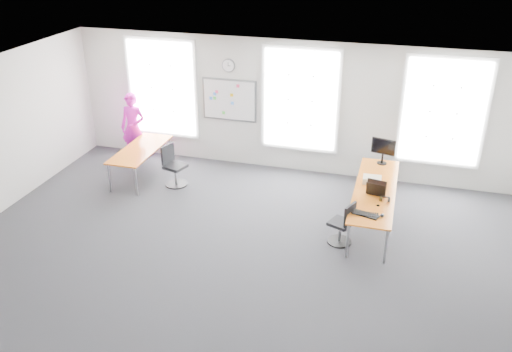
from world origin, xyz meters
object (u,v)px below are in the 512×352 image
(keyboard, at_px, (365,214))
(monitor, at_px, (383,149))
(desk_right, at_px, (375,191))
(chair_left, at_px, (173,168))
(desk_left, at_px, (140,151))
(person, at_px, (133,128))
(headphones, at_px, (385,199))
(chair_right, at_px, (343,226))

(keyboard, relative_size, monitor, 0.84)
(desk_right, xyz_separation_m, chair_left, (-4.34, 0.43, -0.25))
(desk_left, xyz_separation_m, chair_left, (0.85, -0.16, -0.23))
(person, relative_size, keyboard, 3.59)
(keyboard, bearing_deg, person, 174.24)
(desk_right, relative_size, headphones, 15.70)
(person, bearing_deg, keyboard, -23.76)
(desk_right, bearing_deg, chair_left, 174.32)
(chair_left, xyz_separation_m, monitor, (4.37, 0.79, 0.63))
(desk_left, height_order, chair_right, chair_right)
(headphones, relative_size, monitor, 0.33)
(chair_left, bearing_deg, chair_right, -93.39)
(headphones, bearing_deg, desk_right, 120.67)
(desk_right, xyz_separation_m, desk_left, (-5.19, 0.60, -0.03))
(chair_right, bearing_deg, desk_right, 176.30)
(desk_left, relative_size, chair_right, 2.25)
(chair_left, bearing_deg, monitor, -63.72)
(desk_right, height_order, desk_left, desk_right)
(desk_left, xyz_separation_m, monitor, (5.22, 0.62, 0.40))
(person, bearing_deg, desk_left, -55.22)
(desk_right, xyz_separation_m, keyboard, (-0.08, -1.04, 0.06))
(desk_right, height_order, chair_left, chair_left)
(desk_left, bearing_deg, person, 125.34)
(desk_left, xyz_separation_m, headphones, (5.39, -1.04, 0.12))
(chair_left, bearing_deg, headphones, -84.89)
(desk_right, distance_m, monitor, 1.28)
(desk_right, height_order, keyboard, keyboard)
(chair_right, distance_m, person, 5.81)
(chair_left, xyz_separation_m, person, (-1.42, 0.96, 0.43))
(person, height_order, headphones, person)
(desk_left, bearing_deg, monitor, 6.79)
(desk_right, distance_m, keyboard, 1.04)
(chair_right, relative_size, monitor, 1.49)
(desk_right, height_order, monitor, monitor)
(chair_right, xyz_separation_m, keyboard, (0.38, -0.10, 0.34))
(keyboard, relative_size, headphones, 2.54)
(headphones, bearing_deg, chair_right, -136.27)
(desk_right, bearing_deg, keyboard, -94.58)
(chair_right, relative_size, chair_left, 0.91)
(desk_right, distance_m, desk_left, 5.22)
(keyboard, distance_m, headphones, 0.65)
(keyboard, bearing_deg, chair_left, 178.39)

